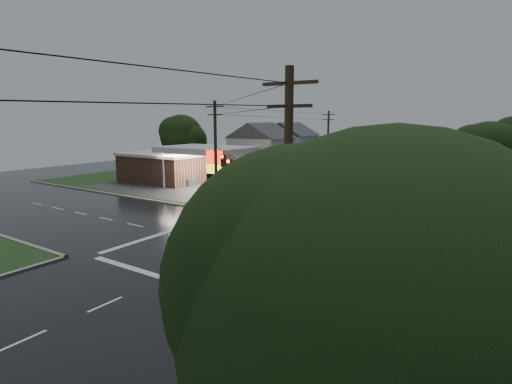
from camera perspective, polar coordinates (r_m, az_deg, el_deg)
The scene contains 16 objects.
ground at distance 29.31m, azimuth -2.93°, elevation -7.83°, with size 120.00×120.00×0.00m, color black.
grass_nw at distance 65.09m, azimuth -7.77°, elevation 2.21°, with size 36.00×36.00×0.08m, color #1D3216.
gas_station at distance 60.00m, azimuth -11.56°, elevation 3.83°, with size 26.20×18.00×5.60m.
pylon_sign at distance 42.90m, azimuth -5.94°, elevation 3.43°, with size 2.00×0.35×6.00m.
utility_pole_nw at distance 41.33m, azimuth -5.79°, elevation 5.55°, with size 2.20×0.32×11.00m.
utility_pole_se at distance 15.08m, azimuth 4.52°, elevation -2.75°, with size 2.20×0.32×11.00m.
utility_pole_n at distance 65.87m, azimuth 10.22°, elevation 6.98°, with size 2.20×0.32×10.50m.
traffic_signals at distance 27.95m, azimuth -3.04°, elevation 4.88°, with size 26.87×26.87×1.47m.
house_near at distance 69.56m, azimuth 0.78°, elevation 6.44°, with size 11.05×8.48×8.60m.
house_far at distance 80.37m, azimuth 4.85°, elevation 6.93°, with size 11.05×8.48×8.60m.
tree_nw_behind at distance 72.76m, azimuth -10.49°, elevation 7.84°, with size 8.93×7.60×10.00m.
tree_ne_near at distance 44.57m, azimuth 30.35°, elevation 4.33°, with size 7.99×6.80×8.98m.
tree_se at distance 7.43m, azimuth 19.09°, elevation -18.95°, with size 8.22×7.00×9.08m.
car_north at distance 43.86m, azimuth 9.51°, elevation -0.88°, with size 1.50×4.29×1.41m, color black.
car_crossing at distance 29.41m, azimuth 2.95°, elevation -6.25°, with size 1.75×4.34×1.48m, color slate.
car_pump at distance 51.01m, azimuth -2.48°, elevation 0.74°, with size 1.78×4.37×1.27m, color #5E2115.
Camera 1 is at (16.60, -22.36, 9.13)m, focal length 28.00 mm.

